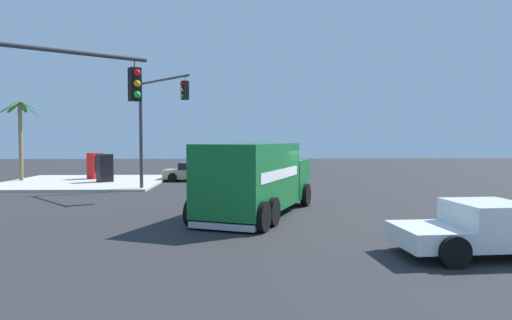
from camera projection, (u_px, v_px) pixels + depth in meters
name	position (u px, v px, depth m)	size (l,w,h in m)	color
ground_plane	(276.00, 211.00, 18.64)	(100.00, 100.00, 0.00)	#2B2B2D
sidewalk_corner_far	(84.00, 182.00, 30.26)	(10.42, 10.42, 0.14)	beige
delivery_truck	(257.00, 178.00, 17.38)	(7.89, 5.15, 2.82)	#146B2D
traffic_light_primary	(154.00, 115.00, 24.71)	(3.83, 3.36, 6.28)	#38383D
traffic_light_secondary	(45.00, 113.00, 11.41)	(2.49, 3.51, 5.53)	#38383D
pickup_white	(495.00, 227.00, 11.44)	(2.53, 5.32, 1.38)	white
sedan_tan	(195.00, 172.00, 31.95)	(2.25, 4.40, 1.31)	tan
vending_machine_red	(95.00, 166.00, 32.16)	(1.16, 1.12, 1.85)	red
vending_machine_blue	(105.00, 168.00, 29.72)	(1.15, 1.17, 1.85)	black
palm_tree_far	(20.00, 127.00, 30.63)	(2.91, 2.75, 5.49)	#7A6647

